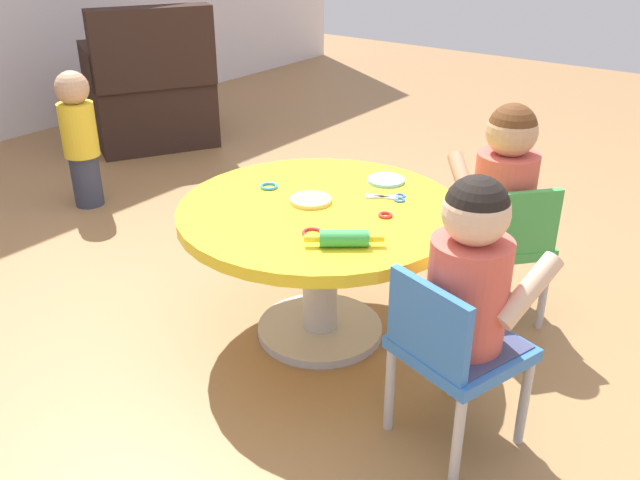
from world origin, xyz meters
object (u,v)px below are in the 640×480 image
Objects in this scene: child_chair_left at (452,350)px; child_chair_right at (503,243)px; craft_scissors at (392,197)px; craft_table at (320,237)px; armchair_dark at (150,93)px; seated_child_left at (471,271)px; rolling_pin at (344,238)px; seated_child_right at (505,178)px; toddler_standing at (79,136)px.

child_chair_left and child_chair_right have the same top height.
child_chair_right reaches higher than craft_scissors.
armchair_dark is (1.12, 2.15, -0.07)m from craft_table.
craft_scissors is (0.38, 0.47, -0.04)m from seated_child_left.
rolling_pin is at bearing -118.75° from armchair_dark.
armchair_dark is (1.30, 2.77, -0.22)m from seated_child_left.
seated_child_right reaches higher than toddler_standing.
armchair_dark is 1.04m from toddler_standing.
armchair_dark reaches higher than seated_child_left.
craft_table is 0.65m from child_chair_left.
rolling_pin reaches higher than craft_scissors.
rolling_pin is at bearing -102.69° from toddler_standing.
seated_child_left is at bearing -100.46° from toddler_standing.
armchair_dark is at bearing 68.24° from craft_scissors.
seated_child_left reaches higher than craft_scissors.
armchair_dark is (1.34, 2.76, 0.00)m from child_chair_left.
armchair_dark is at bearing 64.81° from seated_child_left.
seated_child_left is at bearing -17.24° from child_chair_left.
toddler_standing is (-0.89, -0.53, 0.05)m from armchair_dark.
seated_child_left is at bearing -163.82° from seated_child_right.
child_chair_left is at bearing -110.32° from craft_table.
craft_scissors is at bearing -37.40° from craft_table.
child_chair_left is 2.73× the size of rolling_pin.
seated_child_left and seated_child_right have the same top height.
craft_table is at bearing -97.98° from toddler_standing.
armchair_dark is at bearing 61.25° from rolling_pin.
craft_scissors reaches higher than craft_table.
armchair_dark is at bearing 64.07° from child_chair_left.
child_chair_left is 3.78× the size of craft_scissors.
toddler_standing is at bearing 79.54° from seated_child_left.
rolling_pin reaches higher than craft_table.
child_chair_right is (0.65, 0.17, -0.23)m from seated_child_left.
toddler_standing is at bearing 78.55° from child_chair_left.
rolling_pin is (0.04, 0.38, 0.21)m from child_chair_left.
craft_scissors is (0.20, -0.15, 0.11)m from craft_table.
seated_child_left is (-0.19, -0.62, 0.16)m from craft_table.
armchair_dark reaches higher than rolling_pin.
seated_child_left is 2.60× the size of rolling_pin.
craft_scissors is (-0.92, -2.30, 0.18)m from armchair_dark.
child_chair_left is 0.55× the size of armchair_dark.
child_chair_right is at bearing 12.64° from child_chair_left.
armchair_dark reaches higher than child_chair_left.
seated_child_right is at bearing -43.02° from craft_scissors.
seated_child_right reaches higher than craft_scissors.
craft_scissors is at bearing 131.25° from child_chair_right.
seated_child_right reaches higher than child_chair_left.
seated_child_right is 0.53× the size of armchair_dark.
seated_child_left is at bearing -89.55° from rolling_pin.
child_chair_right is (0.46, -0.45, -0.07)m from craft_table.
toddler_standing is 1.90m from rolling_pin.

